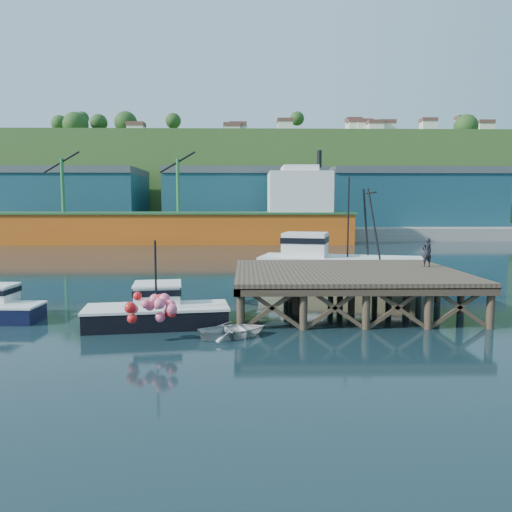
{
  "coord_description": "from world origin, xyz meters",
  "views": [
    {
      "loc": [
        0.03,
        -26.83,
        5.61
      ],
      "look_at": [
        0.64,
        2.0,
        2.69
      ],
      "focal_mm": 35.0,
      "sensor_mm": 36.0,
      "label": 1
    }
  ],
  "objects_px": {
    "boat_black": "(157,310)",
    "dockworker": "(427,252)",
    "dinghy": "(233,330)",
    "trawler": "(337,262)"
  },
  "relations": [
    {
      "from": "trawler",
      "to": "dockworker",
      "type": "relative_size",
      "value": 7.23
    },
    {
      "from": "boat_black",
      "to": "trawler",
      "type": "relative_size",
      "value": 0.57
    },
    {
      "from": "boat_black",
      "to": "dockworker",
      "type": "relative_size",
      "value": 4.11
    },
    {
      "from": "boat_black",
      "to": "dinghy",
      "type": "bearing_deg",
      "value": -39.21
    },
    {
      "from": "dinghy",
      "to": "dockworker",
      "type": "bearing_deg",
      "value": -75.57
    },
    {
      "from": "trawler",
      "to": "dockworker",
      "type": "distance_m",
      "value": 8.28
    },
    {
      "from": "boat_black",
      "to": "dockworker",
      "type": "xyz_separation_m",
      "value": [
        14.51,
        4.99,
        2.21
      ]
    },
    {
      "from": "dinghy",
      "to": "dockworker",
      "type": "distance_m",
      "value": 13.33
    },
    {
      "from": "trawler",
      "to": "boat_black",
      "type": "bearing_deg",
      "value": -116.13
    },
    {
      "from": "trawler",
      "to": "dinghy",
      "type": "relative_size",
      "value": 4.09
    }
  ]
}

